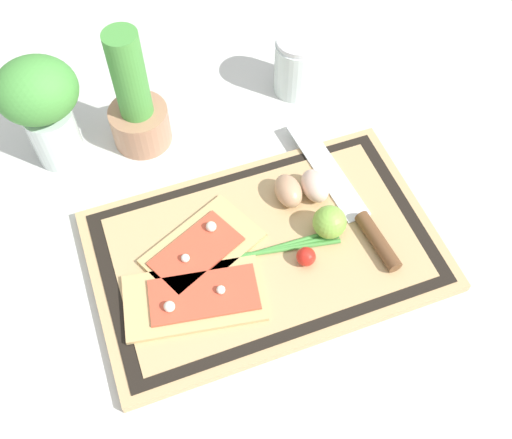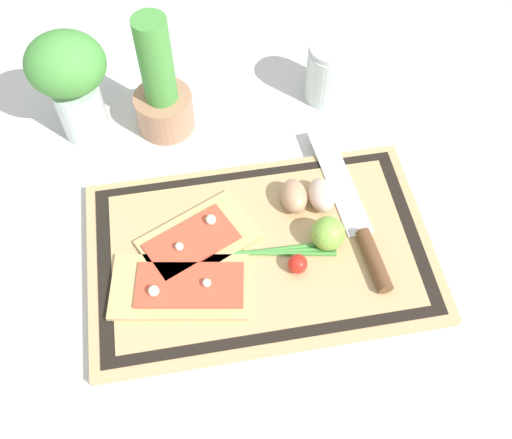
% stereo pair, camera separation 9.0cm
% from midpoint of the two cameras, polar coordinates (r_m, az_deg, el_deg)
% --- Properties ---
extents(ground_plane, '(6.00, 6.00, 0.00)m').
position_cam_midpoint_polar(ground_plane, '(0.91, 3.26, -3.57)').
color(ground_plane, silver).
extents(cutting_board, '(0.51, 0.32, 0.02)m').
position_cam_midpoint_polar(cutting_board, '(0.90, 3.28, -3.28)').
color(cutting_board, tan).
rests_on(cutting_board, ground_plane).
extents(pizza_slice_near, '(0.21, 0.13, 0.02)m').
position_cam_midpoint_polar(pizza_slice_near, '(0.86, -4.11, -6.60)').
color(pizza_slice_near, tan).
rests_on(pizza_slice_near, cutting_board).
extents(pizza_slice_far, '(0.20, 0.16, 0.02)m').
position_cam_midpoint_polar(pizza_slice_far, '(0.89, -2.73, -2.14)').
color(pizza_slice_far, tan).
rests_on(pizza_slice_far, cutting_board).
extents(knife, '(0.06, 0.32, 0.02)m').
position_cam_midpoint_polar(knife, '(0.92, 12.73, -1.21)').
color(knife, silver).
rests_on(knife, cutting_board).
extents(egg_brown, '(0.04, 0.06, 0.04)m').
position_cam_midpoint_polar(egg_brown, '(0.92, 6.41, 2.02)').
color(egg_brown, tan).
rests_on(egg_brown, cutting_board).
extents(egg_pink, '(0.04, 0.06, 0.04)m').
position_cam_midpoint_polar(egg_pink, '(0.93, 9.02, 2.11)').
color(egg_pink, beige).
rests_on(egg_pink, cutting_board).
extents(lime, '(0.05, 0.05, 0.05)m').
position_cam_midpoint_polar(lime, '(0.89, 9.76, -1.53)').
color(lime, '#7FB742').
rests_on(lime, cutting_board).
extents(cherry_tomato_red, '(0.03, 0.03, 0.03)m').
position_cam_midpoint_polar(cherry_tomato_red, '(0.87, 6.96, -4.46)').
color(cherry_tomato_red, red).
rests_on(cherry_tomato_red, cutting_board).
extents(scallion_bunch, '(0.26, 0.05, 0.01)m').
position_cam_midpoint_polar(scallion_bunch, '(0.88, 2.30, -3.42)').
color(scallion_bunch, '#47933D').
rests_on(scallion_bunch, cutting_board).
extents(herb_pot, '(0.10, 0.10, 0.22)m').
position_cam_midpoint_polar(herb_pot, '(1.01, -6.46, 11.74)').
color(herb_pot, '#AD7A5B').
rests_on(herb_pot, ground_plane).
extents(sauce_jar, '(0.08, 0.08, 0.11)m').
position_cam_midpoint_polar(sauce_jar, '(1.09, 9.37, 13.24)').
color(sauce_jar, silver).
rests_on(sauce_jar, ground_plane).
extents(herb_glass, '(0.13, 0.11, 0.20)m').
position_cam_midpoint_polar(herb_glass, '(1.00, -14.79, 12.68)').
color(herb_glass, silver).
rests_on(herb_glass, ground_plane).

